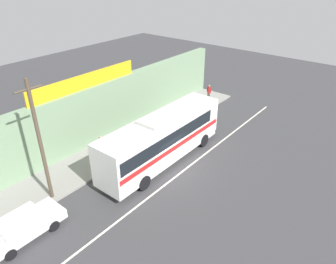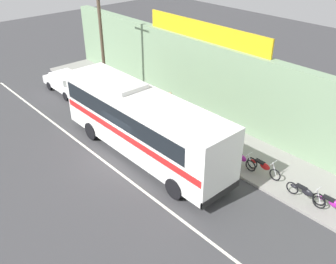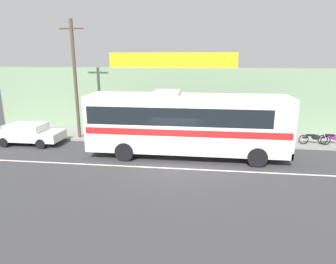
% 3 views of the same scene
% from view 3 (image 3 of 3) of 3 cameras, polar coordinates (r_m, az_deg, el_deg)
% --- Properties ---
extents(ground_plane, '(70.00, 70.00, 0.00)m').
position_cam_3_polar(ground_plane, '(15.89, 1.36, -6.08)').
color(ground_plane, '#3A3A3D').
extents(sidewalk_slab, '(30.00, 3.60, 0.14)m').
position_cam_3_polar(sidewalk_slab, '(20.80, 2.86, -0.91)').
color(sidewalk_slab, gray).
rests_on(sidewalk_slab, ground_plane).
extents(storefront_facade, '(30.00, 0.70, 4.80)m').
position_cam_3_polar(storefront_facade, '(22.43, 3.37, 6.29)').
color(storefront_facade, gray).
rests_on(storefront_facade, ground_plane).
extents(storefront_billboard, '(9.60, 0.12, 1.10)m').
position_cam_3_polar(storefront_billboard, '(22.30, 0.82, 13.87)').
color(storefront_billboard, gold).
rests_on(storefront_billboard, storefront_facade).
extents(road_center_stripe, '(30.00, 0.14, 0.01)m').
position_cam_3_polar(road_center_stripe, '(15.15, 1.04, -7.12)').
color(road_center_stripe, silver).
rests_on(road_center_stripe, ground_plane).
extents(intercity_bus, '(11.12, 2.63, 3.78)m').
position_cam_3_polar(intercity_bus, '(16.40, 3.40, 2.07)').
color(intercity_bus, white).
rests_on(intercity_bus, ground_plane).
extents(parked_car, '(4.31, 1.88, 1.37)m').
position_cam_3_polar(parked_car, '(21.13, -25.57, -0.22)').
color(parked_car, silver).
rests_on(parked_car, ground_plane).
extents(utility_pole, '(1.60, 0.22, 7.81)m').
position_cam_3_polar(utility_pole, '(20.67, -17.69, 9.91)').
color(utility_pole, brown).
rests_on(utility_pole, sidewalk_slab).
extents(motorcycle_black, '(1.88, 0.56, 0.94)m').
position_cam_3_polar(motorcycle_black, '(21.35, 29.54, -1.03)').
color(motorcycle_black, black).
rests_on(motorcycle_black, sidewalk_slab).
extents(motorcycle_green, '(1.94, 0.56, 0.94)m').
position_cam_3_polar(motorcycle_green, '(20.77, 26.66, -1.07)').
color(motorcycle_green, black).
rests_on(motorcycle_green, sidewalk_slab).
extents(motorcycle_orange, '(1.97, 0.56, 0.94)m').
position_cam_3_polar(motorcycle_orange, '(20.34, 19.90, -0.69)').
color(motorcycle_orange, black).
rests_on(motorcycle_orange, sidewalk_slab).
extents(motorcycle_blue, '(1.90, 0.56, 0.94)m').
position_cam_3_polar(motorcycle_blue, '(19.85, 16.61, -0.78)').
color(motorcycle_blue, black).
rests_on(motorcycle_blue, sidewalk_slab).
extents(pedestrian_by_curb, '(0.30, 0.48, 1.59)m').
position_cam_3_polar(pedestrian_by_curb, '(20.85, -2.04, 1.93)').
color(pedestrian_by_curb, brown).
rests_on(pedestrian_by_curb, sidewalk_slab).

